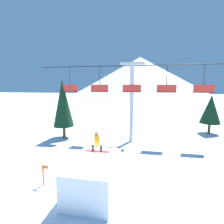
{
  "coord_description": "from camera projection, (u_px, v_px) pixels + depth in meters",
  "views": [
    {
      "loc": [
        3.28,
        -8.28,
        5.77
      ],
      "look_at": [
        0.72,
        5.12,
        3.65
      ],
      "focal_mm": 28.0,
      "sensor_mm": 36.0,
      "label": 1
    }
  ],
  "objects": [
    {
      "name": "chairlift",
      "position": [
        132.0,
        93.0,
        17.31
      ],
      "size": [
        19.27,
        0.44,
        8.03
      ],
      "color": "#B2B2B7",
      "rests_on": "ground_plane"
    },
    {
      "name": "ground_plane",
      "position": [
        81.0,
        192.0,
        9.53
      ],
      "size": [
        220.0,
        220.0,
        0.0
      ],
      "primitive_type": "plane",
      "color": "white"
    },
    {
      "name": "mountain_ridge",
      "position": [
        140.0,
        77.0,
        92.76
      ],
      "size": [
        72.95,
        72.95,
        20.21
      ],
      "color": "silver",
      "rests_on": "ground_plane"
    },
    {
      "name": "trail_marker",
      "position": [
        43.0,
        174.0,
        10.06
      ],
      "size": [
        0.41,
        0.1,
        1.25
      ],
      "color": "orange",
      "rests_on": "ground_plane"
    },
    {
      "name": "snow_ramp",
      "position": [
        95.0,
        176.0,
        9.4
      ],
      "size": [
        2.35,
        3.94,
        1.85
      ],
      "color": "white",
      "rests_on": "ground_plane"
    },
    {
      "name": "snowboarder",
      "position": [
        97.0,
        142.0,
        10.28
      ],
      "size": [
        1.47,
        0.31,
        1.25
      ],
      "color": "#B22D2D",
      "rests_on": "snow_ramp"
    },
    {
      "name": "pine_tree_near",
      "position": [
        63.0,
        103.0,
        18.77
      ],
      "size": [
        2.18,
        2.18,
        6.41
      ],
      "color": "#4C3823",
      "rests_on": "ground_plane"
    },
    {
      "name": "pine_tree_far",
      "position": [
        211.0,
        109.0,
        20.61
      ],
      "size": [
        2.31,
        2.31,
        4.63
      ],
      "color": "#4C3823",
      "rests_on": "ground_plane"
    }
  ]
}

